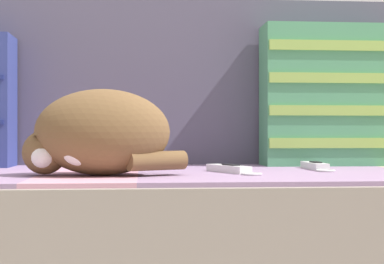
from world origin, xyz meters
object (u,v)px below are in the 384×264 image
at_px(couch, 138,245).
at_px(throw_pillow_striped, 331,96).
at_px(sleeping_cat, 98,135).
at_px(game_remote_near, 315,166).
at_px(game_remote_far, 230,169).

bearing_deg(couch, throw_pillow_striped, 18.86).
relative_size(throw_pillow_striped, sleeping_cat, 1.11).
bearing_deg(couch, game_remote_near, 1.30).
height_order(throw_pillow_striped, game_remote_far, throw_pillow_striped).
bearing_deg(throw_pillow_striped, couch, -161.14).
bearing_deg(game_remote_far, throw_pillow_striped, 40.16).
xyz_separation_m(game_remote_near, game_remote_far, (-0.25, -0.11, -0.00)).
height_order(sleeping_cat, game_remote_far, sleeping_cat).
bearing_deg(throw_pillow_striped, game_remote_near, -119.26).
bearing_deg(couch, game_remote_far, -23.78).
distance_m(throw_pillow_striped, game_remote_near, 0.29).
relative_size(couch, game_remote_near, 9.83).
height_order(throw_pillow_striped, game_remote_near, throw_pillow_striped).
bearing_deg(sleeping_cat, couch, 61.37).
height_order(throw_pillow_striped, sleeping_cat, throw_pillow_striped).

